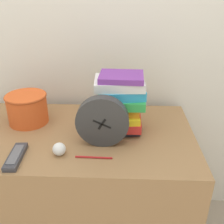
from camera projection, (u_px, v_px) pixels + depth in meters
name	position (u px, v px, depth m)	size (l,w,h in m)	color
wall_back	(83.00, 23.00, 1.38)	(6.00, 0.04, 2.40)	silver
desk	(81.00, 193.00, 1.40)	(1.10, 0.63, 0.76)	olive
desk_clock	(102.00, 122.00, 1.10)	(0.22, 0.05, 0.22)	#333333
book_stack	(119.00, 103.00, 1.21)	(0.24, 0.21, 0.27)	#232328
basket	(27.00, 108.00, 1.29)	(0.20, 0.20, 0.15)	#E05623
tv_remote	(16.00, 156.00, 1.05)	(0.06, 0.18, 0.02)	#333338
crumpled_paper_ball	(59.00, 149.00, 1.06)	(0.05, 0.05, 0.05)	white
pen	(94.00, 157.00, 1.05)	(0.15, 0.01, 0.01)	#B21E1E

